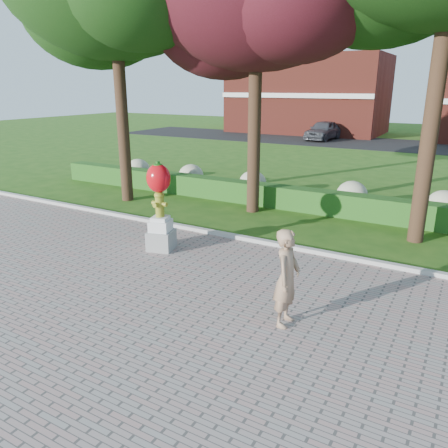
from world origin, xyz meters
name	(u,v)px	position (x,y,z in m)	size (l,w,h in m)	color
ground	(214,286)	(0.00, 0.00, 0.00)	(100.00, 100.00, 0.00)	#234E13
walkway	(76,387)	(0.00, -4.00, 0.02)	(40.00, 14.00, 0.04)	gray
curb	(269,243)	(0.00, 3.00, 0.07)	(40.00, 0.18, 0.15)	#ADADA5
lawn_hedge	(316,201)	(0.00, 7.00, 0.40)	(24.00, 0.70, 0.80)	#234F16
hydrangea_row	(340,193)	(0.57, 8.00, 0.55)	(20.10, 1.10, 0.99)	tan
street	(405,145)	(0.00, 28.00, 0.01)	(50.00, 8.00, 0.02)	black
building_left	(308,95)	(-10.00, 34.00, 3.50)	(14.00, 8.00, 7.00)	maroon
hydrant_sculpture	(160,204)	(-2.41, 1.22, 1.32)	(0.80, 0.80, 2.41)	gray
woman	(287,278)	(2.01, -0.76, 0.97)	(0.68, 0.44, 1.85)	#9F7A5B
parked_car	(323,130)	(-6.53, 28.34, 0.81)	(1.86, 4.63, 1.58)	#44464C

